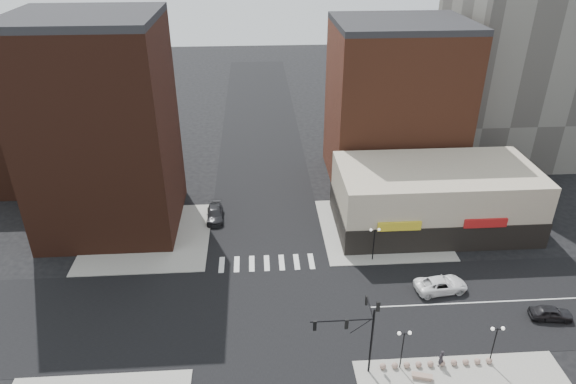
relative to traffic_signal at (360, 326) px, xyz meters
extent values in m
plane|color=black|center=(-7.24, 7.83, -4.96)|extent=(240.00, 240.00, 0.00)
cube|color=black|center=(-7.24, 7.83, -4.95)|extent=(200.00, 14.00, 0.02)
cube|color=black|center=(-7.24, 7.83, -4.95)|extent=(14.00, 200.00, 0.02)
cube|color=gray|center=(-21.74, 22.33, -4.90)|extent=(15.00, 15.00, 0.12)
cube|color=gray|center=(7.26, 22.33, -4.90)|extent=(15.00, 15.00, 0.12)
cube|color=#3D1E13|center=(-26.24, 26.33, 7.54)|extent=(16.00, 15.00, 25.00)
cube|color=#3D1E13|center=(-39.24, 41.83, 1.04)|extent=(20.00, 18.00, 12.00)
cube|color=brown|center=(11.76, 37.33, 6.04)|extent=(18.00, 15.00, 22.00)
cube|color=#B5A990|center=(13.76, 22.83, -0.96)|extent=(24.00, 12.00, 8.00)
cube|color=black|center=(13.76, 22.83, -3.26)|extent=(24.20, 12.20, 3.40)
cylinder|color=black|center=(0.96, -0.37, -1.46)|extent=(0.18, 0.18, 7.00)
cylinder|color=black|center=(-1.64, -0.37, 1.04)|extent=(5.20, 0.11, 0.11)
cylinder|color=black|center=(-0.04, -0.37, 0.34)|extent=(1.72, 0.06, 1.46)
cylinder|color=black|center=(0.96, 1.13, 1.04)|extent=(0.11, 3.00, 0.11)
cube|color=black|center=(-3.84, -0.37, 0.64)|extent=(0.28, 0.18, 0.95)
sphere|color=red|center=(-3.84, -0.37, 0.94)|extent=(0.16, 0.16, 0.16)
cube|color=black|center=(-1.24, -0.37, 0.64)|extent=(0.28, 0.18, 0.95)
sphere|color=red|center=(-1.24, -0.37, 0.94)|extent=(0.16, 0.16, 0.16)
cube|color=black|center=(0.96, 2.43, 0.64)|extent=(0.18, 0.28, 0.95)
sphere|color=red|center=(0.96, 2.43, 0.94)|extent=(0.16, 0.16, 0.16)
cube|color=black|center=(1.21, -0.37, 2.34)|extent=(0.28, 0.18, 0.95)
sphere|color=red|center=(1.21, -0.37, 2.64)|extent=(0.16, 0.16, 0.16)
cylinder|color=black|center=(3.76, -0.17, -2.84)|extent=(0.11, 0.11, 4.00)
cylinder|color=black|center=(3.76, -0.17, -0.94)|extent=(0.90, 0.06, 0.06)
sphere|color=white|center=(3.31, -0.17, -0.84)|extent=(0.32, 0.32, 0.32)
sphere|color=white|center=(4.21, -0.17, -0.84)|extent=(0.32, 0.32, 0.32)
cylinder|color=black|center=(11.76, -0.17, -2.84)|extent=(0.11, 0.11, 4.00)
cylinder|color=black|center=(11.76, -0.17, -0.94)|extent=(0.90, 0.06, 0.06)
sphere|color=white|center=(11.31, -0.17, -0.84)|extent=(0.32, 0.32, 0.32)
sphere|color=white|center=(12.21, -0.17, -0.84)|extent=(0.32, 0.32, 0.32)
cylinder|color=black|center=(4.76, 15.83, -2.84)|extent=(0.11, 0.11, 4.00)
cylinder|color=black|center=(4.76, 15.83, -0.94)|extent=(0.90, 0.06, 0.06)
sphere|color=white|center=(4.31, 15.83, -0.84)|extent=(0.32, 0.32, 0.32)
sphere|color=white|center=(5.21, 15.83, -0.84)|extent=(0.32, 0.32, 0.32)
sphere|color=gray|center=(2.26, -0.17, -4.57)|extent=(0.54, 0.54, 0.54)
sphere|color=gray|center=(3.31, -0.17, -4.57)|extent=(0.54, 0.54, 0.54)
sphere|color=gray|center=(4.36, -0.17, -4.57)|extent=(0.54, 0.54, 0.54)
sphere|color=gray|center=(5.41, -0.17, -4.57)|extent=(0.54, 0.54, 0.54)
sphere|color=gray|center=(6.46, -0.17, -4.57)|extent=(0.54, 0.54, 0.54)
sphere|color=gray|center=(7.51, -0.17, -4.57)|extent=(0.54, 0.54, 0.54)
sphere|color=gray|center=(8.56, -0.17, -4.57)|extent=(0.54, 0.54, 0.54)
sphere|color=gray|center=(9.61, -0.17, -4.57)|extent=(0.54, 0.54, 0.54)
sphere|color=gray|center=(10.66, -0.17, -4.57)|extent=(0.54, 0.54, 0.54)
sphere|color=gray|center=(11.71, -0.17, -4.57)|extent=(0.54, 0.54, 0.54)
imported|color=white|center=(10.75, 9.99, -4.19)|extent=(5.80, 3.20, 1.54)
imported|color=black|center=(20.08, 5.09, -4.27)|extent=(4.24, 2.15, 1.38)
imported|color=black|center=(-13.74, 26.18, -4.22)|extent=(2.28, 5.20, 1.49)
imported|color=#272429|center=(7.32, -0.20, -3.97)|extent=(0.76, 0.69, 1.74)
cube|color=gray|center=(5.33, -1.47, -4.70)|extent=(1.61, 0.84, 0.29)
cube|color=gray|center=(5.33, -1.47, -4.49)|extent=(1.82, 0.99, 0.12)
camera|label=1|loc=(-8.08, -31.51, 29.79)|focal=32.00mm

